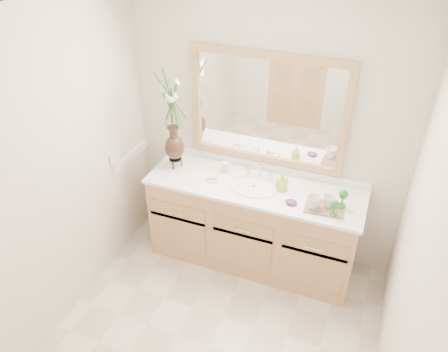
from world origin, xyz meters
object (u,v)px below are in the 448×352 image
at_px(flower_vase, 172,109).
at_px(tumbler, 225,167).
at_px(tray, 324,208).
at_px(soap_bottle, 282,182).

distance_m(flower_vase, tumbler, 0.68).
bearing_deg(tray, soap_bottle, 157.53).
xyz_separation_m(flower_vase, tray, (1.35, -0.13, -0.55)).
relative_size(soap_bottle, tray, 0.48).
bearing_deg(tumbler, soap_bottle, -10.14).
xyz_separation_m(tumbler, tray, (0.91, -0.22, -0.04)).
xyz_separation_m(flower_vase, tumbler, (0.44, 0.09, -0.52)).
distance_m(tumbler, soap_bottle, 0.54).
relative_size(tumbler, tray, 0.29).
distance_m(flower_vase, soap_bottle, 1.09).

